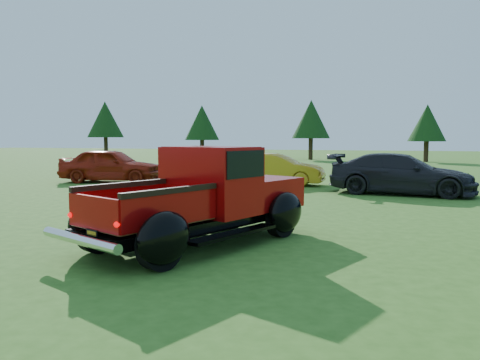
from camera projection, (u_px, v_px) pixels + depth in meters
The scene contains 9 objects.
ground at pixel (246, 238), 9.00m from camera, with size 120.00×120.00×0.00m, color #325E1B.
tree_far_west at pixel (105, 120), 43.49m from camera, with size 3.33×3.33×5.20m.
tree_west at pixel (202, 123), 39.78m from camera, with size 2.94×2.94×4.60m.
tree_mid_left at pixel (311, 119), 39.14m from camera, with size 3.20×3.20×5.00m.
tree_mid_right at pixel (427, 123), 35.71m from camera, with size 2.82×2.82×4.40m.
pickup_truck at pixel (211, 196), 8.70m from camera, with size 3.69×5.04×1.76m.
show_car_red at pixel (111, 165), 19.91m from camera, with size 1.72×4.26×1.45m, color maroon.
show_car_yellow at pixel (277, 169), 18.91m from camera, with size 1.32×3.79×1.25m, color #BE8C19.
show_car_grey at pixel (401, 174), 15.81m from camera, with size 1.93×4.75×1.38m, color black.
Camera 1 is at (2.37, -8.53, 1.95)m, focal length 35.00 mm.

